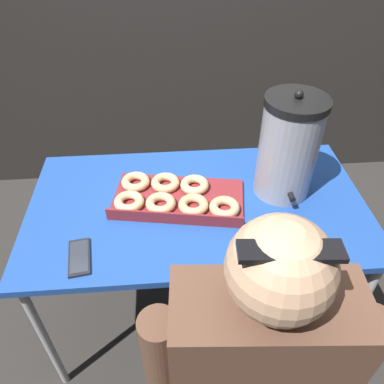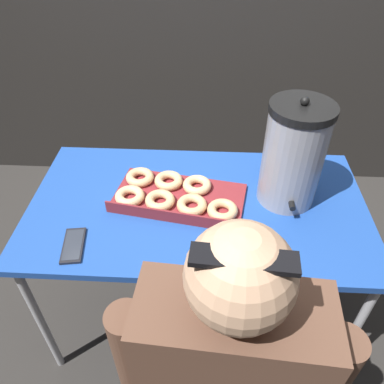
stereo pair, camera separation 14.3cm
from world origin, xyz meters
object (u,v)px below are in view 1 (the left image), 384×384
at_px(coffee_urn, 288,148).
at_px(cell_phone, 79,257).
at_px(donut_box, 174,197).
at_px(person_seated, 252,382).

relative_size(coffee_urn, cell_phone, 2.61).
relative_size(donut_box, coffee_urn, 1.25).
height_order(coffee_urn, cell_phone, coffee_urn).
xyz_separation_m(donut_box, cell_phone, (-0.33, -0.26, -0.02)).
relative_size(donut_box, cell_phone, 3.27).
xyz_separation_m(coffee_urn, cell_phone, (-0.77, -0.30, -0.20)).
height_order(donut_box, coffee_urn, coffee_urn).
bearing_deg(coffee_urn, person_seated, -109.22).
height_order(coffee_urn, person_seated, person_seated).
relative_size(cell_phone, person_seated, 0.13).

